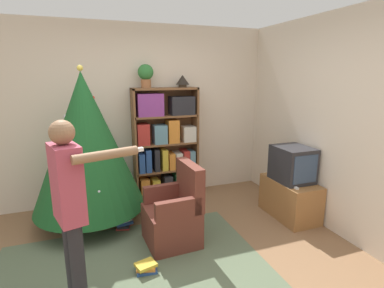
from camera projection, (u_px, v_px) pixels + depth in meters
The scene contains 15 objects.
ground_plane at pixel (178, 272), 2.92m from camera, with size 14.00×14.00×0.00m, color #846042.
wall_back at pixel (136, 114), 4.50m from camera, with size 8.00×0.10×2.60m.
wall_right at pixel (355, 128), 3.31m from camera, with size 0.10×8.00×2.60m.
area_rug at pixel (133, 269), 2.96m from camera, with size 2.62×1.75×0.01m.
bookshelf at pixel (166, 144), 4.53m from camera, with size 0.98×0.28×1.69m.
tv_stand at pixel (290, 198), 4.02m from camera, with size 0.45×0.80×0.51m.
television at pixel (293, 164), 3.91m from camera, with size 0.42×0.50×0.46m.
game_remote at pixel (295, 187), 3.70m from camera, with size 0.04×0.12×0.02m.
christmas_tree at pixel (86, 142), 3.67m from camera, with size 1.37×1.37×1.99m.
armchair at pixel (175, 216), 3.38m from camera, with size 0.60×0.59×0.92m.
standing_person at pixel (70, 203), 2.27m from camera, with size 0.71×0.45×1.57m.
potted_plant at pixel (146, 74), 4.22m from camera, with size 0.22×0.22×0.33m.
table_lamp at pixel (183, 80), 4.42m from camera, with size 0.20×0.20×0.18m.
book_pile_near_tree at pixel (123, 224), 3.74m from camera, with size 0.24×0.19×0.12m.
book_pile_by_chair at pixel (146, 267), 2.92m from camera, with size 0.22×0.19×0.09m.
Camera 1 is at (-0.75, -2.45, 1.89)m, focal length 28.00 mm.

